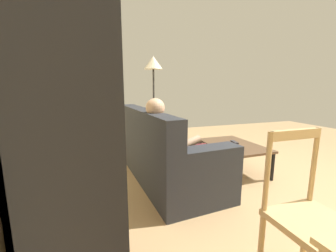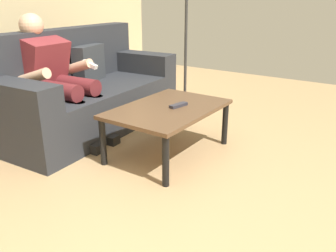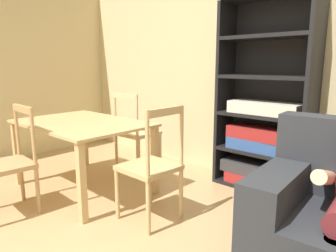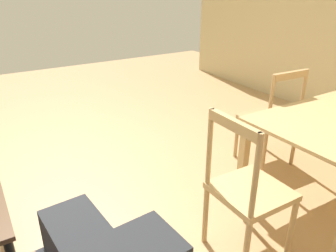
# 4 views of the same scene
# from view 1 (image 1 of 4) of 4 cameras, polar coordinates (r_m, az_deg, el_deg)

# --- Properties ---
(ground_plane) EXTENTS (8.87, 8.87, 0.00)m
(ground_plane) POSITION_cam_1_polar(r_m,az_deg,el_deg) (3.10, 36.48, -15.15)
(ground_plane) COLOR tan
(wall_back) EXTENTS (6.87, 0.12, 2.58)m
(wall_back) POSITION_cam_1_polar(r_m,az_deg,el_deg) (1.56, -32.71, 11.20)
(wall_back) COLOR #D1BC8C
(wall_back) RESTS_ON ground_plane
(couch) EXTENTS (1.97, 0.98, 0.95)m
(couch) POSITION_cam_1_polar(r_m,az_deg,el_deg) (2.90, -1.30, -7.45)
(couch) COLOR #282B30
(couch) RESTS_ON ground_plane
(person_lounging) EXTENTS (0.61, 0.91, 1.11)m
(person_lounging) POSITION_cam_1_polar(r_m,az_deg,el_deg) (2.53, 1.76, -4.59)
(person_lounging) COLOR maroon
(person_lounging) RESTS_ON ground_plane
(coffee_table) EXTENTS (0.99, 0.67, 0.41)m
(coffee_table) POSITION_cam_1_polar(r_m,az_deg,el_deg) (3.29, 16.97, -5.48)
(coffee_table) COLOR brown
(coffee_table) RESTS_ON ground_plane
(tv_remote) EXTENTS (0.18, 0.08, 0.02)m
(tv_remote) POSITION_cam_1_polar(r_m,az_deg,el_deg) (3.35, 17.31, -4.14)
(tv_remote) COLOR #2D2D38
(tv_remote) RESTS_ON coffee_table
(bookshelf) EXTENTS (0.95, 0.36, 1.95)m
(bookshelf) POSITION_cam_1_polar(r_m,az_deg,el_deg) (1.26, -22.86, -13.22)
(bookshelf) COLOR black
(bookshelf) RESTS_ON ground_plane
(dining_chair_facing_couch) EXTENTS (0.43, 0.43, 0.97)m
(dining_chair_facing_couch) POSITION_cam_1_polar(r_m,az_deg,el_deg) (1.59, 33.73, -20.03)
(dining_chair_facing_couch) COLOR tan
(dining_chair_facing_couch) RESTS_ON ground_plane
(floor_lamp) EXTENTS (0.36, 0.36, 1.81)m
(floor_lamp) POSITION_cam_1_polar(r_m,az_deg,el_deg) (4.22, -3.92, 14.31)
(floor_lamp) COLOR black
(floor_lamp) RESTS_ON ground_plane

